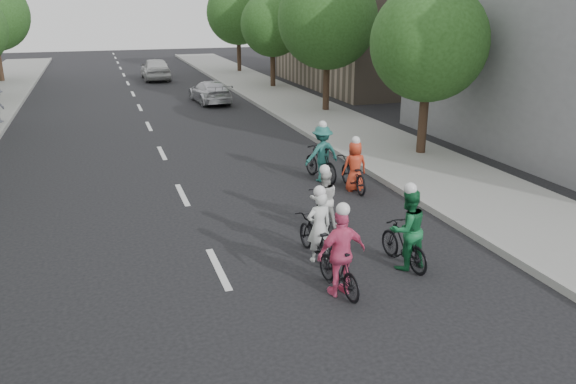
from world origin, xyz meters
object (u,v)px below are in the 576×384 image
follow_car_lead (210,92)px  follow_car_trail (156,69)px  cyclist_0 (323,205)px  cyclist_4 (406,235)px  cyclist_3 (354,171)px  cyclist_2 (318,235)px  cyclist_1 (340,260)px  cyclist_5 (321,158)px

follow_car_lead → follow_car_trail: (-1.78, 10.92, 0.18)m
cyclist_0 → cyclist_4: bearing=118.1°
follow_car_lead → cyclist_4: bearing=85.4°
cyclist_0 → follow_car_lead: (0.90, 18.85, 0.04)m
cyclist_3 → cyclist_2: bearing=59.3°
cyclist_1 → follow_car_lead: 22.16m
cyclist_0 → follow_car_trail: cyclist_0 is taller
cyclist_1 → cyclist_5: cyclist_5 is taller
cyclist_3 → follow_car_trail: 27.55m
cyclist_0 → follow_car_trail: (-0.88, 29.77, 0.22)m
cyclist_3 → cyclist_5: 1.30m
cyclist_5 → follow_car_trail: size_ratio=0.41×
cyclist_4 → follow_car_lead: cyclist_4 is taller
follow_car_trail → cyclist_0: bearing=91.7°
cyclist_3 → follow_car_trail: bearing=-80.9°
follow_car_lead → follow_car_trail: bearing=-85.0°
cyclist_4 → cyclist_2: bearing=-36.7°
cyclist_0 → cyclist_3: cyclist_3 is taller
cyclist_5 → follow_car_lead: cyclist_5 is taller
cyclist_2 → follow_car_trail: 31.47m
cyclist_1 → cyclist_5: size_ratio=0.97×
cyclist_0 → cyclist_3: 3.04m
cyclist_1 → follow_car_trail: size_ratio=0.40×
follow_car_lead → cyclist_0: bearing=83.1°
follow_car_trail → cyclist_3: bearing=95.8°
cyclist_1 → cyclist_4: cyclist_4 is taller
cyclist_0 → cyclist_1: cyclist_1 is taller
cyclist_4 → cyclist_0: bearing=-80.0°
follow_car_trail → cyclist_1: bearing=89.8°
cyclist_0 → cyclist_1: size_ratio=0.90×
cyclist_1 → cyclist_2: size_ratio=1.01×
cyclist_1 → cyclist_5: 7.16m
cyclist_0 → follow_car_trail: bearing=-76.5°
cyclist_3 → follow_car_lead: 16.52m
cyclist_2 → cyclist_5: 5.67m
cyclist_0 → cyclist_2: 1.89m
cyclist_3 → follow_car_lead: cyclist_3 is taller
cyclist_0 → follow_car_lead: bearing=-80.9°
cyclist_0 → cyclist_1: (-0.97, -3.24, 0.12)m
cyclist_1 → follow_car_trail: 33.01m
cyclist_2 → cyclist_5: cyclist_5 is taller
cyclist_0 → cyclist_3: size_ratio=0.89×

